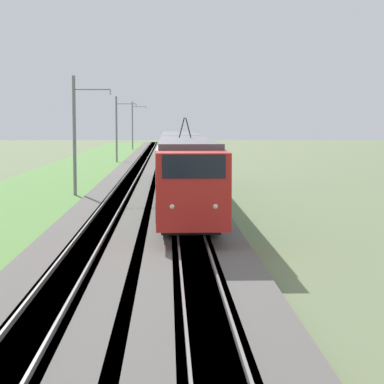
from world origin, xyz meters
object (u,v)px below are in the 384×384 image
(passenger_train, at_px, (183,162))
(catenary_mast_mid, at_px, (75,135))
(catenary_mast_distant, at_px, (133,125))
(catenary_mast_far, at_px, (117,129))

(passenger_train, distance_m, catenary_mast_mid, 7.79)
(catenary_mast_mid, xyz_separation_m, catenary_mast_distant, (81.37, 0.00, 0.24))
(catenary_mast_distant, bearing_deg, catenary_mast_far, -180.00)
(passenger_train, xyz_separation_m, catenary_mast_distant, (84.28, 7.03, 1.92))
(passenger_train, height_order, catenary_mast_mid, catenary_mast_mid)
(catenary_mast_mid, relative_size, catenary_mast_distant, 0.94)
(passenger_train, distance_m, catenary_mast_distant, 84.59)
(catenary_mast_far, relative_size, catenary_mast_distant, 0.95)
(passenger_train, relative_size, catenary_mast_distant, 4.69)
(catenary_mast_distant, bearing_deg, catenary_mast_mid, -180.00)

